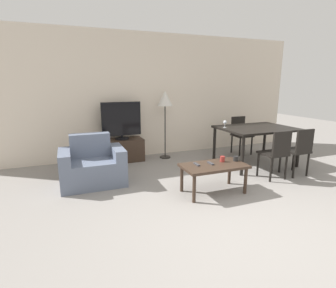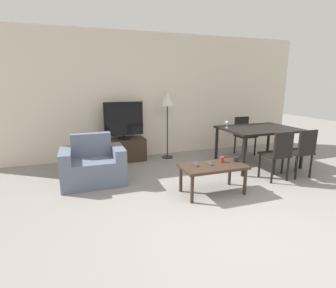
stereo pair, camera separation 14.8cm
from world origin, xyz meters
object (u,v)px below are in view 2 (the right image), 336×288
at_px(remote_secondary, 196,165).
at_px(cup_colored_far, 236,159).
at_px(cup_white_near, 222,159).
at_px(wine_glass_left, 227,123).
at_px(floor_lamp, 167,101).
at_px(remote_primary, 210,164).
at_px(armchair, 93,166).
at_px(coffee_table, 213,169).
at_px(tv, 124,120).
at_px(dining_table, 259,132).
at_px(dining_chair_near, 278,153).
at_px(dining_chair_near_right, 301,150).
at_px(dining_chair_far, 244,133).
at_px(tv_stand, 125,150).

height_order(remote_secondary, cup_colored_far, cup_colored_far).
xyz_separation_m(cup_white_near, wine_glass_left, (0.72, 1.06, 0.38)).
bearing_deg(floor_lamp, remote_primary, -90.62).
xyz_separation_m(armchair, coffee_table, (1.67, -1.04, 0.09)).
height_order(tv, remote_primary, tv).
height_order(dining_table, dining_chair_near, dining_chair_near).
height_order(floor_lamp, remote_primary, floor_lamp).
distance_m(coffee_table, wine_glass_left, 1.55).
xyz_separation_m(armchair, dining_chair_near_right, (3.46, -0.92, 0.20)).
distance_m(armchair, dining_chair_near_right, 3.59).
height_order(dining_chair_near_right, floor_lamp, floor_lamp).
distance_m(dining_chair_far, cup_white_near, 2.34).
relative_size(dining_chair_far, remote_secondary, 5.75).
bearing_deg(cup_white_near, tv_stand, 118.82).
bearing_deg(cup_white_near, dining_chair_near, 1.44).
height_order(dining_chair_near, floor_lamp, floor_lamp).
distance_m(remote_primary, cup_white_near, 0.23).
distance_m(armchair, cup_white_near, 2.11).
bearing_deg(dining_table, cup_colored_far, -140.90).
bearing_deg(coffee_table, dining_table, 31.86).
xyz_separation_m(cup_white_near, cup_colored_far, (0.22, -0.04, -0.01)).
xyz_separation_m(armchair, wine_glass_left, (2.59, 0.11, 0.57)).
xyz_separation_m(dining_chair_near, remote_primary, (-1.32, -0.06, -0.04)).
bearing_deg(tv, dining_chair_far, -7.44).
distance_m(armchair, dining_chair_far, 3.55).
bearing_deg(tv_stand, dining_table, -25.87).
bearing_deg(dining_chair_far, floor_lamp, 171.82).
bearing_deg(armchair, tv, 57.04).
xyz_separation_m(floor_lamp, remote_primary, (-0.02, -2.01, -0.80)).
relative_size(tv_stand, remote_primary, 5.74).
relative_size(dining_chair_far, dining_chair_near_right, 1.00).
distance_m(armchair, floor_lamp, 2.18).
distance_m(dining_table, floor_lamp, 1.98).
bearing_deg(dining_chair_near_right, armchair, 165.09).
xyz_separation_m(tv_stand, wine_glass_left, (1.86, -1.01, 0.63)).
relative_size(dining_table, floor_lamp, 0.98).
bearing_deg(floor_lamp, coffee_table, -89.81).
xyz_separation_m(coffee_table, floor_lamp, (-0.01, 2.06, 0.87)).
bearing_deg(remote_primary, dining_chair_near, 2.78).
height_order(tv, cup_colored_far, tv).
bearing_deg(cup_colored_far, cup_white_near, 169.16).
relative_size(armchair, cup_white_near, 11.62).
bearing_deg(dining_chair_near_right, tv_stand, 143.19).
distance_m(tv, remote_secondary, 2.23).
bearing_deg(coffee_table, remote_secondary, 161.84).
bearing_deg(coffee_table, dining_chair_near, 5.04).
distance_m(tv_stand, floor_lamp, 1.38).
height_order(tv_stand, floor_lamp, floor_lamp).
height_order(tv, remote_secondary, tv).
bearing_deg(coffee_table, dining_chair_far, 45.11).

